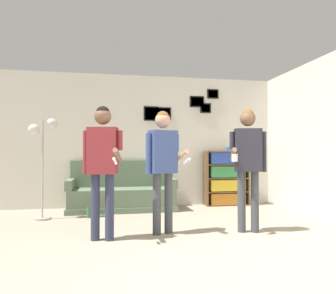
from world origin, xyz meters
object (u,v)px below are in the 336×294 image
at_px(bottle_on_floor, 89,212).
at_px(couch, 122,194).
at_px(person_watcher_holding_cup, 248,156).
at_px(person_player_foreground_center, 163,158).
at_px(bookshelf, 226,178).
at_px(floor_lamp, 43,144).
at_px(drinking_cup, 227,149).
at_px(person_player_foreground_left, 103,158).

bearing_deg(bottle_on_floor, couch, 49.73).
bearing_deg(person_watcher_holding_cup, person_player_foreground_center, 174.19).
relative_size(bookshelf, person_player_foreground_center, 0.68).
relative_size(floor_lamp, bottle_on_floor, 7.04).
distance_m(floor_lamp, drinking_cup, 3.64).
xyz_separation_m(couch, person_player_foreground_center, (0.46, -2.00, 0.71)).
bearing_deg(person_player_foreground_center, person_player_foreground_left, -166.77).
bearing_deg(person_player_foreground_left, floor_lamp, 123.18).
relative_size(person_watcher_holding_cup, drinking_cup, 18.06).
bearing_deg(bookshelf, couch, -174.99).
relative_size(person_watcher_holding_cup, bottle_on_floor, 7.15).
distance_m(bookshelf, drinking_cup, 0.61).
height_order(couch, bottle_on_floor, couch).
bearing_deg(drinking_cup, bottle_on_floor, -162.52).
bearing_deg(bottle_on_floor, floor_lamp, 179.69).
bearing_deg(bookshelf, bottle_on_floor, -162.38).
xyz_separation_m(couch, floor_lamp, (-1.32, -0.68, 0.94)).
relative_size(bottle_on_floor, drinking_cup, 2.52).
bearing_deg(person_player_foreground_center, bottle_on_floor, 128.24).
bearing_deg(bookshelf, person_player_foreground_left, -136.64).
relative_size(person_player_foreground_center, drinking_cup, 17.65).
height_order(person_player_foreground_left, person_player_foreground_center, person_player_foreground_left).
bearing_deg(floor_lamp, person_player_foreground_center, -36.58).
relative_size(floor_lamp, drinking_cup, 17.76).
height_order(person_player_foreground_left, bottle_on_floor, person_player_foreground_left).
bearing_deg(couch, bookshelf, 5.01).
relative_size(couch, bookshelf, 1.79).
distance_m(couch, person_player_foreground_center, 2.17).
bearing_deg(drinking_cup, couch, -175.05).
xyz_separation_m(couch, bottle_on_floor, (-0.58, -0.69, -0.21)).
xyz_separation_m(person_watcher_holding_cup, bottle_on_floor, (-2.21, 1.44, -0.95)).
distance_m(person_player_foreground_left, drinking_cup, 3.49).
height_order(floor_lamp, person_player_foreground_center, floor_lamp).
bearing_deg(couch, bottle_on_floor, -130.27).
bearing_deg(couch, person_watcher_holding_cup, -52.57).
bearing_deg(bottle_on_floor, person_player_foreground_left, -80.79).
height_order(bottle_on_floor, drinking_cup, drinking_cup).
relative_size(person_player_foreground_left, person_player_foreground_center, 1.01).
bearing_deg(couch, drinking_cup, 4.95).
height_order(bookshelf, drinking_cup, drinking_cup).
distance_m(couch, person_watcher_holding_cup, 2.77).
xyz_separation_m(couch, person_player_foreground_left, (-0.34, -2.19, 0.72)).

